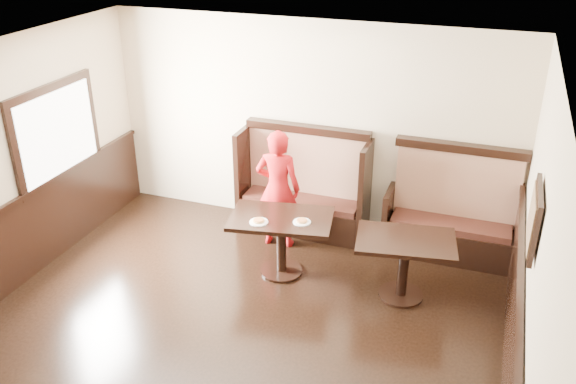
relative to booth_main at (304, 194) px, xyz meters
The scene contains 8 objects.
room_shell 3.03m from the booth_main, 95.65° to the right, with size 7.00×7.00×7.00m.
booth_main is the anchor object (origin of this frame).
booth_neighbor 1.95m from the booth_main, ahead, with size 1.65×0.72×1.45m.
table_main 1.13m from the booth_main, 85.32° to the right, with size 1.30×0.94×0.76m.
table_neighbor 1.92m from the booth_main, 36.15° to the right, with size 1.18×0.87×0.75m.
child 0.59m from the booth_main, 110.40° to the right, with size 0.57×0.38×1.58m, color #AC1215.
pizza_plate_left 1.37m from the booth_main, 94.41° to the right, with size 0.22×0.22×0.04m.
pizza_plate_right 1.25m from the booth_main, 72.85° to the right, with size 0.21×0.21×0.04m.
Camera 1 is at (2.27, -3.70, 4.12)m, focal length 38.00 mm.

